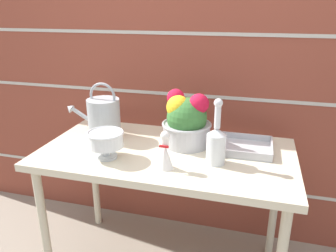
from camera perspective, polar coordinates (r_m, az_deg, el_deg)
The scene contains 8 objects.
brick_wall at distance 1.99m, azimuth 3.43°, elevation 10.73°, with size 3.60×0.08×2.20m.
patio_table at distance 1.69m, azimuth -0.31°, elevation -6.58°, with size 1.27×0.67×0.74m.
watering_can at distance 1.83m, azimuth -11.18°, elevation 1.52°, with size 0.32×0.18×0.31m.
crystal_pedestal_bowl at distance 1.57m, azimuth -10.79°, elevation -2.46°, with size 0.18×0.18×0.13m.
flower_planter at distance 1.69m, azimuth 3.18°, elevation 0.87°, with size 0.26×0.26×0.29m.
glass_decanter at distance 1.50m, azimuth 8.40°, elevation -2.87°, with size 0.09×0.09×0.31m.
figurine_vase at distance 1.45m, azimuth -0.49°, elevation -4.78°, with size 0.08×0.08×0.18m.
wire_tray at distance 1.71m, azimuth 12.93°, elevation -3.63°, with size 0.29×0.25×0.04m.
Camera 1 is at (0.41, -1.45, 1.42)m, focal length 35.00 mm.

